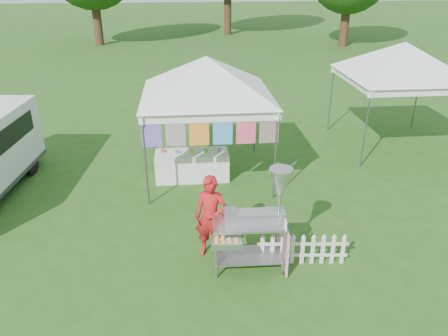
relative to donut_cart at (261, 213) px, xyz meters
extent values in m
plane|color=#264F16|center=(-0.67, 0.40, -1.12)|extent=(120.00, 120.00, 0.00)
cylinder|color=#59595E|center=(-2.09, 2.48, -0.07)|extent=(0.04, 0.04, 2.10)
cylinder|color=#59595E|center=(0.75, 2.48, -0.07)|extent=(0.04, 0.04, 2.10)
cylinder|color=#59595E|center=(-2.09, 5.32, -0.07)|extent=(0.04, 0.04, 2.10)
cylinder|color=#59595E|center=(0.75, 5.32, -0.07)|extent=(0.04, 0.04, 2.10)
cube|color=white|center=(-0.67, 2.48, 0.88)|extent=(3.00, 0.03, 0.22)
cube|color=white|center=(-0.67, 5.32, 0.88)|extent=(3.00, 0.03, 0.22)
pyramid|color=white|center=(-0.67, 3.90, 1.88)|extent=(4.24, 4.24, 0.90)
cylinder|color=#59595E|center=(-0.67, 2.48, 0.96)|extent=(3.00, 0.03, 0.03)
cube|color=#B419AB|center=(-1.92, 2.48, 0.61)|extent=(0.42, 0.01, 0.70)
cube|color=#2FB293|center=(-1.42, 2.48, 0.61)|extent=(0.42, 0.01, 0.70)
cube|color=red|center=(-0.92, 2.48, 0.61)|extent=(0.42, 0.01, 0.70)
cube|color=blue|center=(-0.42, 2.48, 0.61)|extent=(0.42, 0.01, 0.70)
cube|color=#D11AA1|center=(0.08, 2.48, 0.61)|extent=(0.42, 0.01, 0.70)
cube|color=orange|center=(0.58, 2.48, 0.61)|extent=(0.42, 0.01, 0.70)
cylinder|color=#59595E|center=(3.41, 3.98, -0.07)|extent=(0.04, 0.04, 2.10)
cylinder|color=#59595E|center=(3.41, 6.82, -0.07)|extent=(0.04, 0.04, 2.10)
cylinder|color=#59595E|center=(6.25, 6.82, -0.07)|extent=(0.04, 0.04, 2.10)
cube|color=white|center=(4.83, 3.98, 0.88)|extent=(3.00, 0.03, 0.22)
cube|color=white|center=(4.83, 6.82, 0.88)|extent=(3.00, 0.03, 0.22)
pyramid|color=white|center=(4.83, 5.40, 1.88)|extent=(4.24, 4.24, 0.90)
cylinder|color=#59595E|center=(4.83, 3.98, 0.96)|extent=(3.00, 0.03, 0.03)
cylinder|color=#372614|center=(-6.67, 24.40, 0.86)|extent=(0.56, 0.56, 3.96)
cylinder|color=#372614|center=(2.33, 28.40, 1.30)|extent=(0.56, 0.56, 4.84)
cylinder|color=#372614|center=(9.33, 22.40, 0.64)|extent=(0.56, 0.56, 3.52)
cylinder|color=gray|center=(-0.78, -0.23, -0.66)|extent=(0.04, 0.04, 0.93)
cylinder|color=gray|center=(0.36, -0.26, -0.66)|extent=(0.04, 0.04, 0.93)
cylinder|color=gray|center=(-0.76, 0.29, -0.66)|extent=(0.04, 0.04, 0.93)
cylinder|color=gray|center=(0.37, 0.26, -0.66)|extent=(0.04, 0.04, 0.93)
cube|color=gray|center=(-0.20, 0.01, -0.86)|extent=(1.19, 0.62, 0.02)
cube|color=#B7B7BC|center=(-0.20, 0.01, -0.19)|extent=(1.25, 0.65, 0.04)
cube|color=#B7B7BC|center=(-0.01, 0.06, -0.10)|extent=(0.88, 0.28, 0.15)
cube|color=gray|center=(-0.51, 0.07, -0.06)|extent=(0.21, 0.23, 0.23)
cylinder|color=gray|center=(0.31, 0.05, 0.27)|extent=(0.05, 0.05, 0.93)
cone|color=#B7B7BC|center=(0.31, 0.05, 0.53)|extent=(0.38, 0.38, 0.41)
cylinder|color=#B7B7BC|center=(0.31, 0.05, 0.75)|extent=(0.40, 0.40, 0.06)
cube|color=#B7B7BC|center=(-0.62, -0.37, -0.30)|extent=(0.50, 0.32, 0.10)
cube|color=pink|center=(0.43, 0.00, -0.66)|extent=(0.04, 0.77, 0.83)
cube|color=white|center=(0.36, -0.29, -0.07)|extent=(0.02, 0.14, 0.19)
imported|color=#B11518|center=(-0.81, 0.47, -0.32)|extent=(0.66, 0.53, 1.59)
cube|color=silver|center=(-5.92, 4.92, -0.41)|extent=(1.73, 0.79, 0.79)
cube|color=black|center=(-5.18, 3.46, 0.25)|extent=(0.27, 2.41, 0.49)
cube|color=black|center=(-5.89, 5.24, 0.25)|extent=(1.49, 0.18, 0.49)
cylinder|color=black|center=(-5.20, 4.35, -0.82)|extent=(0.26, 0.62, 0.60)
cube|color=silver|center=(0.07, 0.10, -0.84)|extent=(0.07, 0.03, 0.56)
cube|color=silver|center=(0.24, 0.08, -0.84)|extent=(0.07, 0.03, 0.56)
cube|color=silver|center=(0.42, 0.07, -0.84)|extent=(0.07, 0.03, 0.56)
cube|color=silver|center=(0.60, 0.05, -0.84)|extent=(0.07, 0.03, 0.56)
cube|color=silver|center=(0.78, 0.03, -0.84)|extent=(0.07, 0.03, 0.56)
cube|color=silver|center=(0.96, 0.02, -0.84)|extent=(0.07, 0.03, 0.56)
cube|color=silver|center=(1.14, 0.00, -0.84)|extent=(0.07, 0.03, 0.56)
cube|color=silver|center=(1.32, -0.01, -0.84)|extent=(0.07, 0.03, 0.56)
cube|color=silver|center=(1.50, -0.03, -0.84)|extent=(0.07, 0.03, 0.56)
cube|color=silver|center=(0.78, 0.03, -0.94)|extent=(1.62, 0.17, 0.05)
cube|color=silver|center=(0.78, 0.03, -0.70)|extent=(1.62, 0.17, 0.05)
cube|color=white|center=(-1.07, 3.69, -0.77)|extent=(1.80, 0.70, 0.71)
camera|label=1|loc=(-1.21, -6.21, 3.78)|focal=35.00mm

